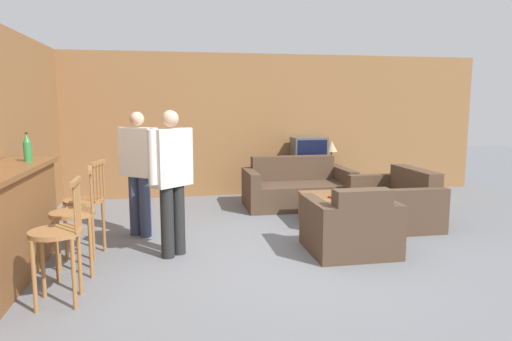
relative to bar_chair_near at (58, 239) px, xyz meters
name	(u,v)px	position (x,y,z in m)	size (l,w,h in m)	color
ground_plane	(289,258)	(2.20, 0.76, -0.57)	(24.00, 24.00, 0.00)	slate
wall_back	(239,125)	(2.20, 4.44, 0.73)	(9.40, 0.08, 2.60)	olive
wall_left	(11,136)	(-0.97, 2.10, 0.73)	(0.08, 8.68, 2.60)	olive
bar_counter	(4,225)	(-0.64, 0.66, -0.02)	(0.55, 2.15, 1.08)	brown
bar_chair_near	(58,239)	(0.00, 0.00, 0.00)	(0.45, 0.45, 1.07)	#996638
bar_chair_mid	(75,219)	(0.00, 0.68, 0.00)	(0.50, 0.50, 1.07)	#996638
bar_chair_far	(85,206)	(0.00, 1.27, 0.00)	(0.52, 0.52, 1.07)	#996638
couch_far	(297,189)	(2.99, 3.25, -0.28)	(1.74, 0.93, 0.81)	#4C3828
armchair_near	(351,228)	(2.94, 0.82, -0.28)	(0.94, 0.89, 0.79)	#4C3828
loveseat_right	(396,203)	(4.09, 1.96, -0.28)	(0.86, 1.39, 0.78)	#4C3828
coffee_table	(323,201)	(3.03, 2.06, -0.22)	(0.51, 0.85, 0.42)	brown
tv_unit	(308,180)	(3.44, 4.10, -0.28)	(1.14, 0.54, 0.57)	#2D2319
tv	(309,151)	(3.44, 4.10, 0.26)	(0.62, 0.44, 0.51)	#4C4C4C
bottle	(27,148)	(-0.56, 1.28, 0.65)	(0.08, 0.08, 0.31)	#2D7F3D
book_on_table	(335,197)	(3.13, 1.86, -0.14)	(0.19, 0.19, 0.03)	maroon
table_lamp	(331,147)	(3.88, 4.10, 0.32)	(0.22, 0.22, 0.44)	brown
person_by_window	(139,168)	(0.54, 1.95, 0.33)	(0.51, 0.45, 1.59)	#384260
person_by_counter	(172,176)	(0.95, 1.09, 0.34)	(0.48, 0.45, 1.62)	black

